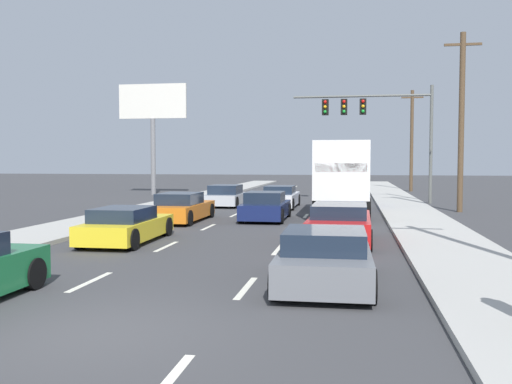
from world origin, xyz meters
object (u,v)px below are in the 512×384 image
box_truck (343,173)px  utility_pole_far (412,139)px  car_red (340,224)px  traffic_signal_mast (368,115)px  car_gray (325,259)px  car_white (280,197)px  car_yellow (126,226)px  roadside_billboard (153,113)px  car_orange (181,208)px  car_silver (226,196)px  utility_pole_mid (461,120)px  car_navy (266,207)px

box_truck → utility_pole_far: utility_pole_far is taller
car_red → traffic_signal_mast: (1.29, 17.25, 4.84)m
car_gray → traffic_signal_mast: 24.05m
box_truck → car_white: bearing=134.4°
car_yellow → roadside_billboard: size_ratio=0.52×
car_orange → car_red: (6.81, -5.01, 0.02)m
car_silver → utility_pole_mid: (12.48, -1.64, 4.06)m
traffic_signal_mast → box_truck: bearing=-99.6°
car_navy → traffic_signal_mast: (4.62, 11.12, 4.85)m
car_silver → roadside_billboard: bearing=129.9°
traffic_signal_mast → roadside_billboard: bearing=161.6°
car_navy → box_truck: bearing=43.0°
car_white → box_truck: 5.11m
car_orange → utility_pole_mid: size_ratio=0.51×
car_orange → car_yellow: 6.21m
utility_pole_mid → traffic_signal_mast: bearing=128.4°
car_gray → car_white: bearing=100.0°
car_navy → utility_pole_far: 26.50m
utility_pole_far → roadside_billboard: bearing=-157.0°
car_white → roadside_billboard: size_ratio=0.53×
car_orange → box_truck: 8.05m
car_silver → car_yellow: (0.04, -14.44, -0.03)m
car_silver → roadside_billboard: roadside_billboard is taller
car_white → traffic_signal_mast: traffic_signal_mast is taller
car_yellow → utility_pole_mid: utility_pole_mid is taller
car_yellow → car_white: 14.24m
car_silver → box_truck: (6.65, -4.07, 1.43)m
car_yellow → traffic_signal_mast: (7.98, 18.44, 4.89)m
car_silver → car_white: 3.26m
traffic_signal_mast → car_silver: bearing=-153.4°
car_gray → utility_pole_mid: size_ratio=0.46×
utility_pole_far → car_silver: bearing=-124.3°
car_orange → car_white: car_orange is taller
car_yellow → box_truck: (6.62, 10.37, 1.45)m
car_gray → car_navy: bearing=104.3°
car_orange → car_yellow: (0.12, -6.21, -0.03)m
car_yellow → utility_pole_far: 34.46m
car_yellow → utility_pole_mid: bearing=45.8°
car_yellow → traffic_signal_mast: size_ratio=0.51×
car_white → car_red: size_ratio=0.94×
car_orange → car_white: (3.30, 7.67, 0.00)m
car_white → car_silver: bearing=170.2°
car_yellow → car_white: bearing=77.1°
car_white → box_truck: size_ratio=0.51×
car_silver → utility_pole_mid: utility_pole_mid is taller
car_navy → car_orange: bearing=-162.2°
car_navy → utility_pole_far: size_ratio=0.47×
utility_pole_far → roadside_billboard: 21.56m
car_white → utility_pole_mid: bearing=-6.7°
utility_pole_mid → utility_pole_far: utility_pole_mid is taller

